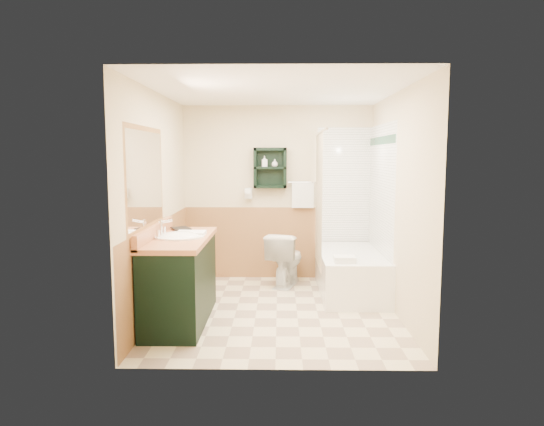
{
  "coord_description": "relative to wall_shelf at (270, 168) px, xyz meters",
  "views": [
    {
      "loc": [
        0.03,
        -5.23,
        1.72
      ],
      "look_at": [
        -0.05,
        0.2,
        1.07
      ],
      "focal_mm": 32.0,
      "sensor_mm": 36.0,
      "label": 1
    }
  ],
  "objects": [
    {
      "name": "floor",
      "position": [
        0.1,
        -1.41,
        -1.55
      ],
      "size": [
        3.0,
        3.0,
        0.0
      ],
      "primitive_type": "plane",
      "color": "beige",
      "rests_on": "ground"
    },
    {
      "name": "back_wall",
      "position": [
        0.1,
        0.11,
        -0.35
      ],
      "size": [
        2.6,
        0.04,
        2.4
      ],
      "primitive_type": "cube",
      "color": "#FFEDC7",
      "rests_on": "ground"
    },
    {
      "name": "left_wall",
      "position": [
        -1.22,
        -1.41,
        -0.35
      ],
      "size": [
        0.04,
        3.0,
        2.4
      ],
      "primitive_type": "cube",
      "color": "#FFEDC7",
      "rests_on": "ground"
    },
    {
      "name": "right_wall",
      "position": [
        1.42,
        -1.41,
        -0.35
      ],
      "size": [
        0.04,
        3.0,
        2.4
      ],
      "primitive_type": "cube",
      "color": "#FFEDC7",
      "rests_on": "ground"
    },
    {
      "name": "ceiling",
      "position": [
        0.1,
        -1.41,
        0.87
      ],
      "size": [
        2.6,
        3.0,
        0.04
      ],
      "primitive_type": "cube",
      "color": "white",
      "rests_on": "back_wall"
    },
    {
      "name": "wainscot_left",
      "position": [
        -1.19,
        -1.41,
        -1.05
      ],
      "size": [
        2.98,
        2.98,
        1.0
      ],
      "primitive_type": null,
      "color": "#B47B49",
      "rests_on": "left_wall"
    },
    {
      "name": "wainscot_back",
      "position": [
        0.1,
        0.08,
        -1.05
      ],
      "size": [
        2.58,
        2.58,
        1.0
      ],
      "primitive_type": null,
      "color": "#B47B49",
      "rests_on": "back_wall"
    },
    {
      "name": "mirror_frame",
      "position": [
        -1.17,
        -1.96,
        -0.05
      ],
      "size": [
        1.3,
        1.3,
        1.0
      ],
      "primitive_type": null,
      "color": "olive",
      "rests_on": "left_wall"
    },
    {
      "name": "mirror_glass",
      "position": [
        -1.17,
        -1.96,
        -0.05
      ],
      "size": [
        1.2,
        1.2,
        0.9
      ],
      "primitive_type": null,
      "color": "white",
      "rests_on": "left_wall"
    },
    {
      "name": "tile_right",
      "position": [
        1.38,
        -0.66,
        -0.5
      ],
      "size": [
        1.5,
        1.5,
        2.1
      ],
      "primitive_type": null,
      "color": "white",
      "rests_on": "right_wall"
    },
    {
      "name": "tile_back",
      "position": [
        1.13,
        0.07,
        -0.5
      ],
      "size": [
        0.95,
        0.95,
        2.1
      ],
      "primitive_type": null,
      "color": "white",
      "rests_on": "back_wall"
    },
    {
      "name": "tile_accent",
      "position": [
        1.37,
        -0.66,
        0.35
      ],
      "size": [
        1.5,
        1.5,
        0.1
      ],
      "primitive_type": null,
      "color": "#124028",
      "rests_on": "right_wall"
    },
    {
      "name": "wall_shelf",
      "position": [
        0.0,
        0.0,
        0.0
      ],
      "size": [
        0.45,
        0.15,
        0.55
      ],
      "primitive_type": "cube",
      "color": "black",
      "rests_on": "back_wall"
    },
    {
      "name": "hair_dryer",
      "position": [
        -0.3,
        0.02,
        -0.35
      ],
      "size": [
        0.1,
        0.24,
        0.18
      ],
      "primitive_type": null,
      "color": "white",
      "rests_on": "back_wall"
    },
    {
      "name": "towel_bar",
      "position": [
        0.45,
        0.04,
        -0.2
      ],
      "size": [
        0.4,
        0.06,
        0.4
      ],
      "primitive_type": null,
      "color": "white",
      "rests_on": "back_wall"
    },
    {
      "name": "curtain_rod",
      "position": [
        0.63,
        -0.66,
        0.45
      ],
      "size": [
        0.03,
        1.6,
        0.03
      ],
      "primitive_type": "cylinder",
      "rotation": [
        1.57,
        0.0,
        0.0
      ],
      "color": "silver",
      "rests_on": "back_wall"
    },
    {
      "name": "shower_curtain",
      "position": [
        0.63,
        -0.48,
        -0.4
      ],
      "size": [
        1.05,
        1.05,
        1.7
      ],
      "primitive_type": null,
      "color": "beige",
      "rests_on": "curtain_rod"
    },
    {
      "name": "vanity",
      "position": [
        -0.89,
        -1.76,
        -1.11
      ],
      "size": [
        0.59,
        1.4,
        0.89
      ],
      "primitive_type": "cube",
      "color": "black",
      "rests_on": "ground"
    },
    {
      "name": "bathtub",
      "position": [
        1.03,
        -0.71,
        -1.29
      ],
      "size": [
        0.78,
        1.5,
        0.52
      ],
      "primitive_type": "cube",
      "color": "white",
      "rests_on": "ground"
    },
    {
      "name": "toilet",
      "position": [
        0.21,
        -0.31,
        -1.2
      ],
      "size": [
        0.59,
        0.8,
        0.7
      ],
      "primitive_type": "imported",
      "rotation": [
        0.0,
        0.0,
        2.84
      ],
      "color": "white",
      "rests_on": "ground"
    },
    {
      "name": "counter_towel",
      "position": [
        -0.8,
        -1.65,
        -0.64
      ],
      "size": [
        0.3,
        0.23,
        0.04
      ],
      "primitive_type": "cube",
      "color": "white",
      "rests_on": "vanity"
    },
    {
      "name": "vanity_book",
      "position": [
        -1.06,
        -1.32,
        -0.54
      ],
      "size": [
        0.18,
        0.1,
        0.25
      ],
      "primitive_type": "imported",
      "rotation": [
        0.0,
        0.0,
        0.46
      ],
      "color": "black",
      "rests_on": "vanity"
    },
    {
      "name": "tub_towel",
      "position": [
        0.87,
        -1.26,
        -0.99
      ],
      "size": [
        0.24,
        0.2,
        0.07
      ],
      "primitive_type": "cube",
      "color": "white",
      "rests_on": "bathtub"
    },
    {
      "name": "soap_bottle_a",
      "position": [
        -0.08,
        -0.01,
        0.05
      ],
      "size": [
        0.1,
        0.16,
        0.07
      ],
      "primitive_type": "imported",
      "rotation": [
        0.0,
        0.0,
        0.19
      ],
      "color": "white",
      "rests_on": "wall_shelf"
    },
    {
      "name": "soap_bottle_b",
      "position": [
        0.06,
        -0.01,
        0.06
      ],
      "size": [
        0.1,
        0.12,
        0.08
      ],
      "primitive_type": "imported",
      "rotation": [
        0.0,
        0.0,
        -0.18
      ],
      "color": "white",
      "rests_on": "wall_shelf"
    }
  ]
}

